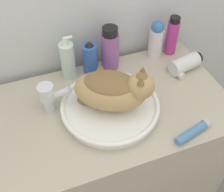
{
  "coord_description": "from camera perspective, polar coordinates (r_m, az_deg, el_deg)",
  "views": [
    {
      "loc": [
        -0.24,
        -0.41,
        1.69
      ],
      "look_at": [
        0.0,
        0.24,
        0.95
      ],
      "focal_mm": 45.0,
      "sensor_mm": 36.0,
      "label": 1
    }
  ],
  "objects": [
    {
      "name": "vanity_counter",
      "position": [
        1.46,
        -0.6,
        -13.27
      ],
      "size": [
        0.98,
        0.56,
        0.85
      ],
      "color": "#B2A893",
      "rests_on": "ground_plane"
    },
    {
      "name": "sink_basin",
      "position": [
        1.08,
        -0.24,
        -2.11
      ],
      "size": [
        0.38,
        0.38,
        0.05
      ],
      "color": "white",
      "rests_on": "vanity_counter"
    },
    {
      "name": "cat",
      "position": [
        1.01,
        0.48,
        1.57
      ],
      "size": [
        0.31,
        0.33,
        0.17
      ],
      "rotation": [
        0.0,
        0.0,
        5.74
      ],
      "color": "tan",
      "rests_on": "sink_basin"
    },
    {
      "name": "faucet",
      "position": [
        1.08,
        -12.7,
        0.04
      ],
      "size": [
        0.12,
        0.08,
        0.12
      ],
      "rotation": [
        0.0,
        0.0,
        -0.4
      ],
      "color": "silver",
      "rests_on": "vanity_counter"
    },
    {
      "name": "soap_pump_bottle",
      "position": [
        1.2,
        -8.95,
        7.1
      ],
      "size": [
        0.06,
        0.06,
        0.2
      ],
      "color": "silver",
      "rests_on": "vanity_counter"
    },
    {
      "name": "mouthwash_bottle",
      "position": [
        1.23,
        -0.39,
        9.54
      ],
      "size": [
        0.08,
        0.08,
        0.2
      ],
      "color": "#93569E",
      "rests_on": "vanity_counter"
    },
    {
      "name": "spray_bottle_trigger",
      "position": [
        1.22,
        -4.43,
        7.7
      ],
      "size": [
        0.06,
        0.06,
        0.16
      ],
      "color": "#335BB7",
      "rests_on": "vanity_counter"
    },
    {
      "name": "lotion_bottle_white",
      "position": [
        1.31,
        8.93,
        11.27
      ],
      "size": [
        0.06,
        0.06,
        0.19
      ],
      "color": "silver",
      "rests_on": "vanity_counter"
    },
    {
      "name": "shampoo_bottle_tall",
      "position": [
        1.35,
        12.1,
        11.84
      ],
      "size": [
        0.05,
        0.05,
        0.19
      ],
      "color": "#B2338C",
      "rests_on": "vanity_counter"
    },
    {
      "name": "cream_tube",
      "position": [
        1.06,
        16.16,
        -6.98
      ],
      "size": [
        0.16,
        0.07,
        0.04
      ],
      "rotation": [
        0.0,
        0.0,
        0.25
      ],
      "color": "#4C7FB2",
      "rests_on": "vanity_counter"
    },
    {
      "name": "hair_dryer",
      "position": [
        1.29,
        14.46,
        6.24
      ],
      "size": [
        0.16,
        0.1,
        0.07
      ],
      "rotation": [
        0.0,
        0.0,
        0.21
      ],
      "color": "silver",
      "rests_on": "vanity_counter"
    }
  ]
}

